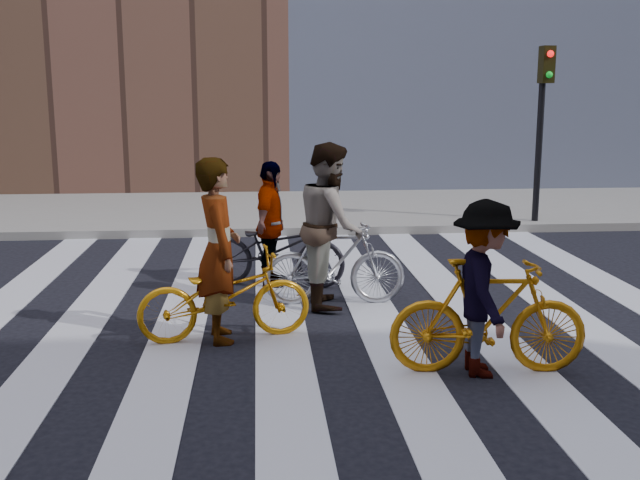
{
  "coord_description": "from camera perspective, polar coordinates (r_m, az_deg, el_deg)",
  "views": [
    {
      "loc": [
        -0.78,
        -8.05,
        2.52
      ],
      "look_at": [
        -0.08,
        0.3,
        0.86
      ],
      "focal_mm": 42.0,
      "sensor_mm": 36.0,
      "label": 1
    }
  ],
  "objects": [
    {
      "name": "ground",
      "position": [
        8.47,
        0.69,
        -6.1
      ],
      "size": [
        100.0,
        100.0,
        0.0
      ],
      "primitive_type": "plane",
      "color": "black",
      "rests_on": "ground"
    },
    {
      "name": "bike_yellow_right",
      "position": [
        6.93,
        12.71,
        -5.71
      ],
      "size": [
        1.81,
        0.64,
        1.07
      ],
      "primitive_type": "imported",
      "rotation": [
        0.0,
        0.0,
        1.49
      ],
      "color": "#C7760B",
      "rests_on": "ground"
    },
    {
      "name": "rider_left",
      "position": [
        7.65,
        -7.75,
        -0.78
      ],
      "size": [
        0.57,
        0.76,
        1.89
      ],
      "primitive_type": "imported",
      "rotation": [
        0.0,
        0.0,
        1.75
      ],
      "color": "slate",
      "rests_on": "ground"
    },
    {
      "name": "rider_mid",
      "position": [
        8.84,
        0.79,
        1.16
      ],
      "size": [
        0.76,
        0.96,
        1.95
      ],
      "primitive_type": "imported",
      "rotation": [
        0.0,
        0.0,
        1.55
      ],
      "color": "slate",
      "rests_on": "ground"
    },
    {
      "name": "zebra_crosswalk",
      "position": [
        8.47,
        0.69,
        -6.07
      ],
      "size": [
        8.25,
        10.0,
        0.01
      ],
      "color": "silver",
      "rests_on": "ground"
    },
    {
      "name": "rider_right",
      "position": [
        6.85,
        12.4,
        -3.62
      ],
      "size": [
        0.67,
        1.07,
        1.6
      ],
      "primitive_type": "imported",
      "rotation": [
        0.0,
        0.0,
        1.49
      ],
      "color": "slate",
      "rests_on": "ground"
    },
    {
      "name": "bike_yellow_left",
      "position": [
        7.76,
        -7.29,
        -4.23
      ],
      "size": [
        1.86,
        0.92,
        0.93
      ],
      "primitive_type": "imported",
      "rotation": [
        0.0,
        0.0,
        1.75
      ],
      "color": "#C67D0B",
      "rests_on": "ground"
    },
    {
      "name": "sidewalk_far",
      "position": [
        15.76,
        -1.92,
        2.28
      ],
      "size": [
        100.0,
        5.0,
        0.15
      ],
      "primitive_type": "cube",
      "color": "gray",
      "rests_on": "ground"
    },
    {
      "name": "bike_dark_rear",
      "position": [
        9.84,
        -3.49,
        -0.69
      ],
      "size": [
        1.98,
        1.11,
        0.99
      ],
      "primitive_type": "imported",
      "rotation": [
        0.0,
        0.0,
        1.31
      ],
      "color": "black",
      "rests_on": "ground"
    },
    {
      "name": "traffic_signal",
      "position": [
        14.34,
        16.61,
        9.79
      ],
      "size": [
        0.22,
        0.42,
        3.33
      ],
      "color": "black",
      "rests_on": "ground"
    },
    {
      "name": "bike_silver_mid",
      "position": [
        8.94,
        1.1,
        -1.78
      ],
      "size": [
        1.71,
        0.51,
        1.02
      ],
      "primitive_type": "imported",
      "rotation": [
        0.0,
        0.0,
        1.55
      ],
      "color": "#B5B8C0",
      "rests_on": "ground"
    },
    {
      "name": "rider_rear",
      "position": [
        9.78,
        -3.8,
        1.2
      ],
      "size": [
        0.64,
        1.04,
        1.65
      ],
      "primitive_type": "imported",
      "rotation": [
        0.0,
        0.0,
        1.31
      ],
      "color": "slate",
      "rests_on": "ground"
    }
  ]
}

